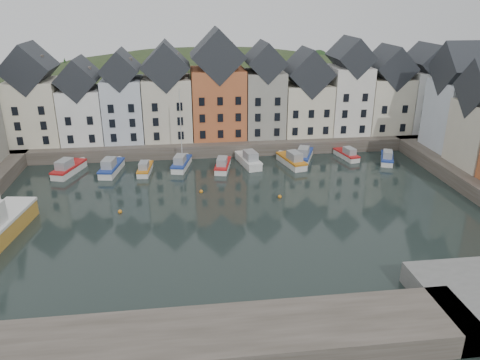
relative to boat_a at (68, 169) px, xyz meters
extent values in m
plane|color=black|center=(22.92, -17.56, -0.79)|extent=(260.00, 260.00, 0.00)
cube|color=#453E35|center=(22.92, 12.44, 0.21)|extent=(90.00, 16.00, 2.00)
cube|color=#453E35|center=(12.92, -39.56, 0.21)|extent=(50.00, 6.00, 2.00)
ellipsoid|color=#26351A|center=(22.92, 38.44, -18.79)|extent=(153.60, 70.40, 64.00)
sphere|color=#1D3015|center=(8.98, 33.37, 7.91)|extent=(5.77, 5.77, 5.77)
sphere|color=#1D3015|center=(47.78, 43.19, 7.33)|extent=(5.27, 5.27, 5.27)
sphere|color=#1D3015|center=(54.74, 36.64, 7.09)|extent=(5.07, 5.07, 5.07)
sphere|color=#1D3015|center=(37.20, 37.63, 7.03)|extent=(5.01, 5.01, 5.01)
sphere|color=#1D3015|center=(-14.75, 39.05, 5.79)|extent=(3.94, 3.94, 3.94)
sphere|color=#1D3015|center=(51.25, 42.69, 7.26)|extent=(5.21, 5.21, 5.21)
sphere|color=#1D3015|center=(24.91, 41.08, 7.54)|extent=(5.45, 5.45, 5.45)
sphere|color=#1D3015|center=(60.72, 30.75, 6.42)|extent=(4.49, 4.49, 4.49)
cube|color=beige|center=(-6.25, 10.44, 6.25)|extent=(7.67, 8.00, 10.07)
cube|color=#212429|center=(-6.25, 10.44, 13.18)|extent=(7.67, 8.16, 7.67)
cube|color=white|center=(1.02, 10.44, 5.52)|extent=(6.56, 8.00, 8.61)
cube|color=#212429|center=(1.02, 10.44, 11.45)|extent=(6.56, 8.16, 6.56)
cube|color=silver|center=(7.55, 10.44, 6.22)|extent=(6.20, 8.00, 10.02)
cube|color=#212429|center=(7.55, 10.44, 12.77)|extent=(6.20, 8.16, 6.20)
cube|color=beige|center=(14.65, 10.44, 6.25)|extent=(7.70, 8.00, 10.08)
cube|color=#212429|center=(14.65, 10.44, 13.20)|extent=(7.70, 8.16, 7.70)
cube|color=#BE6136|center=(22.99, 10.44, 6.85)|extent=(8.69, 8.00, 11.28)
cube|color=#212429|center=(22.99, 10.44, 14.65)|extent=(8.69, 8.16, 8.69)
cube|color=gray|center=(30.70, 10.44, 6.60)|extent=(6.43, 8.00, 10.78)
cube|color=#212429|center=(30.70, 10.44, 13.59)|extent=(6.43, 8.16, 6.43)
cube|color=beige|center=(38.00, 10.44, 5.49)|extent=(7.88, 8.00, 8.56)
cube|color=#212429|center=(38.00, 10.44, 11.72)|extent=(7.88, 8.16, 7.88)
cube|color=white|center=(45.34, 10.44, 6.85)|extent=(6.50, 8.00, 11.27)
cube|color=#212429|center=(45.34, 10.44, 14.09)|extent=(6.50, 8.16, 6.50)
cube|color=beige|center=(52.35, 10.44, 5.87)|extent=(7.23, 8.00, 9.32)
cube|color=#212429|center=(52.35, 10.44, 12.33)|extent=(7.23, 8.16, 7.23)
cube|color=white|center=(59.21, 10.44, 6.37)|extent=(6.18, 8.00, 10.32)
cube|color=#212429|center=(59.21, 10.44, 13.06)|extent=(6.18, 8.16, 6.18)
cube|color=silver|center=(58.92, -1.30, 6.40)|extent=(7.47, 8.00, 10.38)
cube|color=#212429|center=(58.92, -1.30, 13.57)|extent=(7.62, 8.00, 8.00)
sphere|color=orange|center=(18.92, -9.56, -0.64)|extent=(0.50, 0.50, 0.50)
sphere|color=orange|center=(28.92, -12.56, -0.64)|extent=(0.50, 0.50, 0.50)
sphere|color=orange|center=(8.92, -14.56, -0.64)|extent=(0.50, 0.50, 0.50)
cube|color=silver|center=(0.07, 0.21, -0.39)|extent=(4.07, 7.05, 1.24)
cube|color=red|center=(0.07, 0.21, 0.28)|extent=(4.22, 7.21, 0.28)
cube|color=gray|center=(-0.25, -0.75, 0.96)|extent=(2.35, 3.06, 1.35)
cube|color=silver|center=(6.22, -0.15, -0.40)|extent=(3.12, 6.97, 1.23)
cube|color=navy|center=(6.22, -0.15, 0.28)|extent=(3.25, 7.12, 0.28)
cube|color=gray|center=(6.05, -1.14, 0.95)|extent=(2.00, 2.91, 1.34)
cube|color=silver|center=(11.12, -0.88, -0.48)|extent=(2.13, 5.48, 0.98)
cube|color=orange|center=(11.12, -0.88, 0.06)|extent=(2.23, 5.59, 0.22)
cube|color=gray|center=(11.04, -1.67, 0.59)|extent=(1.45, 2.25, 1.07)
cube|color=silver|center=(16.49, 0.59, -0.43)|extent=(3.24, 6.46, 1.14)
cube|color=navy|center=(16.49, 0.59, 0.19)|extent=(3.37, 6.60, 0.26)
cube|color=gray|center=(16.27, -0.32, 0.81)|extent=(1.98, 2.75, 1.24)
cylinder|color=silver|center=(16.63, 1.19, 5.41)|extent=(0.14, 0.14, 11.36)
cube|color=silver|center=(22.63, -0.90, -0.45)|extent=(2.97, 6.11, 1.08)
cube|color=red|center=(22.63, -0.90, 0.14)|extent=(3.10, 6.25, 0.24)
cube|color=gray|center=(22.44, -1.76, 0.73)|extent=(1.84, 2.59, 1.17)
cube|color=silver|center=(26.71, 0.59, -0.39)|extent=(3.37, 7.15, 1.26)
cube|color=silver|center=(26.71, 0.59, 0.30)|extent=(3.51, 7.31, 0.29)
cube|color=gray|center=(26.91, -0.42, 0.99)|extent=(2.11, 3.01, 1.38)
cube|color=silver|center=(33.28, -0.39, -0.40)|extent=(3.48, 7.00, 1.23)
cube|color=orange|center=(33.28, -0.39, 0.28)|extent=(3.62, 7.15, 0.28)
cube|color=gray|center=(33.51, -1.37, 0.95)|extent=(2.13, 2.97, 1.34)
cube|color=silver|center=(35.80, 1.63, -0.40)|extent=(4.38, 6.89, 1.22)
cube|color=navy|center=(35.80, 1.63, 0.26)|extent=(4.54, 7.06, 0.28)
cube|color=gray|center=(35.42, 0.71, 0.93)|extent=(2.45, 3.05, 1.33)
cube|color=silver|center=(42.82, 1.76, -0.47)|extent=(2.74, 5.66, 1.00)
cube|color=red|center=(42.82, 1.76, 0.07)|extent=(2.85, 5.79, 0.23)
cube|color=gray|center=(43.00, 0.96, 0.62)|extent=(1.70, 2.39, 1.09)
cube|color=silver|center=(48.53, -0.84, -0.45)|extent=(3.82, 5.94, 1.05)
cube|color=navy|center=(48.53, -0.84, 0.12)|extent=(3.96, 6.08, 0.24)
cube|color=gray|center=(48.20, -1.63, 0.69)|extent=(2.13, 2.63, 1.15)
camera|label=1|loc=(16.79, -66.85, 23.50)|focal=35.00mm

